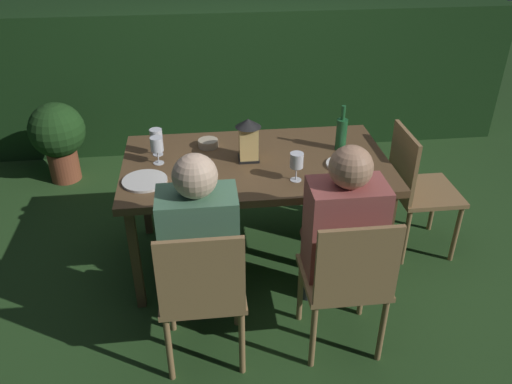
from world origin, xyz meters
TOP-DOWN VIEW (x-y plane):
  - ground_plane at (0.00, 0.00)m, footprint 16.00×16.00m
  - dining_table at (0.00, 0.00)m, footprint 1.60×0.90m
  - chair_side_left_a at (-0.36, -0.84)m, footprint 0.42×0.40m
  - person_in_green at (-0.36, -0.65)m, footprint 0.38×0.47m
  - chair_side_left_b at (0.36, -0.84)m, footprint 0.42×0.40m
  - person_in_rust at (0.36, -0.65)m, footprint 0.38×0.47m
  - chair_head_far at (1.05, 0.00)m, footprint 0.40×0.42m
  - lantern_centerpiece at (-0.04, 0.03)m, footprint 0.15×0.15m
  - green_bottle_on_table at (0.55, 0.10)m, footprint 0.07×0.07m
  - wine_glass_a at (-0.58, 0.04)m, footprint 0.08×0.08m
  - wine_glass_b at (-0.59, 0.16)m, footprint 0.08×0.08m
  - wine_glass_c at (0.20, -0.26)m, footprint 0.08×0.08m
  - plate_a at (-0.65, -0.18)m, footprint 0.25×0.25m
  - plate_b at (0.51, -0.12)m, footprint 0.22×0.22m
  - bowl_olives at (-0.28, 0.23)m, footprint 0.13×0.13m
  - bowl_bread at (-0.33, -0.19)m, footprint 0.12×0.12m
  - hedge_backdrop at (0.00, 2.07)m, footprint 5.02×0.85m
  - potted_plant_by_hedge at (-1.48, 1.25)m, footprint 0.45×0.45m

SIDE VIEW (x-z plane):
  - ground_plane at x=0.00m, z-range 0.00..0.00m
  - potted_plant_by_hedge at x=-1.48m, z-range 0.07..0.74m
  - chair_side_left_a at x=-0.36m, z-range 0.05..0.92m
  - chair_side_left_b at x=0.36m, z-range 0.05..0.92m
  - chair_head_far at x=1.05m, z-range 0.05..0.92m
  - hedge_backdrop at x=0.00m, z-range 0.00..1.25m
  - person_in_green at x=-0.36m, z-range 0.06..1.21m
  - person_in_rust at x=0.36m, z-range 0.06..1.21m
  - dining_table at x=0.00m, z-range 0.31..1.04m
  - plate_a at x=-0.65m, z-range 0.73..0.74m
  - plate_b at x=0.51m, z-range 0.73..0.74m
  - bowl_olives at x=-0.28m, z-range 0.73..0.78m
  - bowl_bread at x=-0.33m, z-range 0.73..0.79m
  - green_bottle_on_table at x=0.55m, z-range 0.69..0.98m
  - wine_glass_a at x=-0.58m, z-range 0.76..0.93m
  - wine_glass_b at x=-0.59m, z-range 0.76..0.93m
  - wine_glass_c at x=0.20m, z-range 0.76..0.93m
  - lantern_centerpiece at x=-0.04m, z-range 0.74..1.01m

